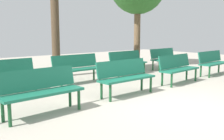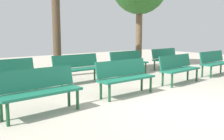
# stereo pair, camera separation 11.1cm
# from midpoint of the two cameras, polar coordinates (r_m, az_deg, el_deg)

# --- Properties ---
(ground_plane) EXTENTS (26.57, 26.57, 0.00)m
(ground_plane) POSITION_cam_midpoint_polar(r_m,az_deg,el_deg) (5.49, 14.71, -8.32)
(ground_plane) COLOR #B2A899
(bench_r0_c1) EXTENTS (1.62, 0.57, 0.87)m
(bench_r0_c1) POSITION_cam_midpoint_polar(r_m,az_deg,el_deg) (5.00, -16.31, -4.05)
(bench_r0_c1) COLOR #19664C
(bench_r0_c1) RESTS_ON ground_plane
(bench_r0_c2) EXTENTS (1.61, 0.51, 0.87)m
(bench_r0_c2) POSITION_cam_midpoint_polar(r_m,az_deg,el_deg) (6.31, 2.52, -1.16)
(bench_r0_c2) COLOR #19664C
(bench_r0_c2) RESTS_ON ground_plane
(bench_r0_c3) EXTENTS (1.63, 0.60, 0.87)m
(bench_r0_c3) POSITION_cam_midpoint_polar(r_m,az_deg,el_deg) (8.06, 14.21, 0.67)
(bench_r0_c3) COLOR #19664C
(bench_r0_c3) RESTS_ON ground_plane
(bench_r0_c4) EXTENTS (1.62, 0.55, 0.87)m
(bench_r0_c4) POSITION_cam_midpoint_polar(r_m,az_deg,el_deg) (10.04, 21.45, 1.83)
(bench_r0_c4) COLOR #19664C
(bench_r0_c4) RESTS_ON ground_plane
(bench_r1_c1) EXTENTS (1.62, 0.54, 0.87)m
(bench_r1_c1) POSITION_cam_midpoint_polar(r_m,az_deg,el_deg) (6.93, -23.39, -0.99)
(bench_r1_c1) COLOR #19664C
(bench_r1_c1) RESTS_ON ground_plane
(bench_r1_c2) EXTENTS (1.61, 0.51, 0.87)m
(bench_r1_c2) POSITION_cam_midpoint_polar(r_m,az_deg,el_deg) (7.92, -8.22, 0.71)
(bench_r1_c2) COLOR #19664C
(bench_r1_c2) RESTS_ON ground_plane
(bench_r1_c3) EXTENTS (1.63, 0.59, 0.87)m
(bench_r1_c3) POSITION_cam_midpoint_polar(r_m,az_deg,el_deg) (9.38, 3.15, 1.98)
(bench_r1_c3) COLOR #19664C
(bench_r1_c3) RESTS_ON ground_plane
(bench_r1_c4) EXTENTS (1.63, 0.57, 0.87)m
(bench_r1_c4) POSITION_cam_midpoint_polar(r_m,az_deg,el_deg) (11.11, 11.48, 2.83)
(bench_r1_c4) COLOR #19664C
(bench_r1_c4) RESTS_ON ground_plane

